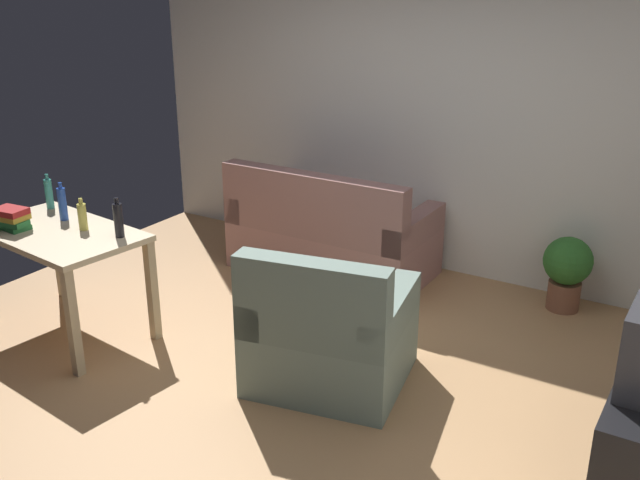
% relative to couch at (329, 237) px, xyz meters
% --- Properties ---
extents(ground_plane, '(5.20, 4.40, 0.02)m').
position_rel_couch_xyz_m(ground_plane, '(0.47, -1.59, -0.32)').
color(ground_plane, tan).
extents(wall_rear, '(5.20, 0.10, 2.70)m').
position_rel_couch_xyz_m(wall_rear, '(0.47, 0.61, 1.04)').
color(wall_rear, silver).
rests_on(wall_rear, ground_plane).
extents(couch, '(1.64, 0.84, 0.92)m').
position_rel_couch_xyz_m(couch, '(0.00, 0.00, 0.00)').
color(couch, '#996B66').
rests_on(couch, ground_plane).
extents(desk, '(1.28, 0.84, 0.76)m').
position_rel_couch_xyz_m(desk, '(-1.02, -1.87, 0.34)').
color(desk, '#C6B28E').
rests_on(desk, ground_plane).
extents(potted_plant, '(0.36, 0.36, 0.57)m').
position_rel_couch_xyz_m(potted_plant, '(1.87, 0.31, 0.02)').
color(potted_plant, brown).
rests_on(potted_plant, ground_plane).
extents(armchair, '(1.04, 1.00, 0.92)m').
position_rel_couch_xyz_m(armchair, '(0.89, -1.50, 0.01)').
color(armchair, slate).
rests_on(armchair, ground_plane).
extents(bottle_tall, '(0.06, 0.06, 0.26)m').
position_rel_couch_xyz_m(bottle_tall, '(-1.45, -1.58, 0.57)').
color(bottle_tall, teal).
rests_on(bottle_tall, desk).
extents(bottle_blue, '(0.06, 0.06, 0.27)m').
position_rel_couch_xyz_m(bottle_blue, '(-1.15, -1.71, 0.57)').
color(bottle_blue, '#2347A3').
rests_on(bottle_blue, desk).
extents(bottle_squat, '(0.06, 0.06, 0.22)m').
position_rel_couch_xyz_m(bottle_squat, '(-0.87, -1.78, 0.55)').
color(bottle_squat, '#BCB24C').
rests_on(bottle_squat, desk).
extents(bottle_dark, '(0.06, 0.06, 0.27)m').
position_rel_couch_xyz_m(bottle_dark, '(-0.56, -1.75, 0.57)').
color(bottle_dark, black).
rests_on(bottle_dark, desk).
extents(book_stack, '(0.27, 0.19, 0.15)m').
position_rel_couch_xyz_m(book_stack, '(-1.30, -2.02, 0.53)').
color(book_stack, '#236B33').
rests_on(book_stack, desk).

